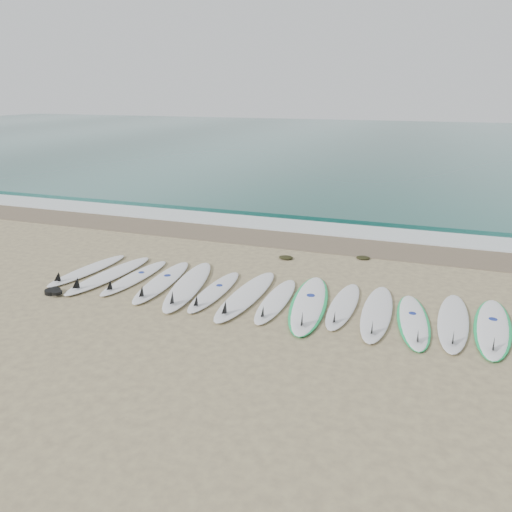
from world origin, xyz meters
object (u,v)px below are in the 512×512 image
(surfboard_7, at_px, (275,301))
(leash_coil, at_px, (54,292))
(surfboard_0, at_px, (86,270))
(surfboard_13, at_px, (493,328))

(surfboard_7, distance_m, leash_coil, 4.58)
(surfboard_7, relative_size, leash_coil, 5.08)
(surfboard_7, bearing_deg, leash_coil, -167.15)
(surfboard_0, height_order, leash_coil, surfboard_0)
(surfboard_13, distance_m, leash_coil, 8.49)
(surfboard_7, xyz_separation_m, leash_coil, (-4.46, -1.05, -0.00))
(surfboard_0, xyz_separation_m, surfboard_7, (4.62, -0.22, -0.00))
(surfboard_0, bearing_deg, leash_coil, -75.44)
(surfboard_13, bearing_deg, surfboard_0, -175.24)
(surfboard_13, bearing_deg, surfboard_7, -172.51)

